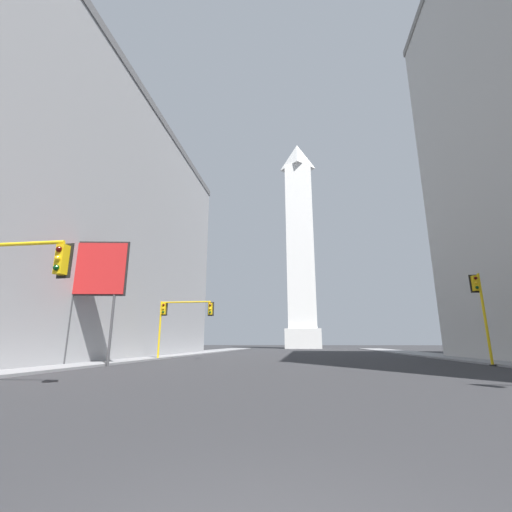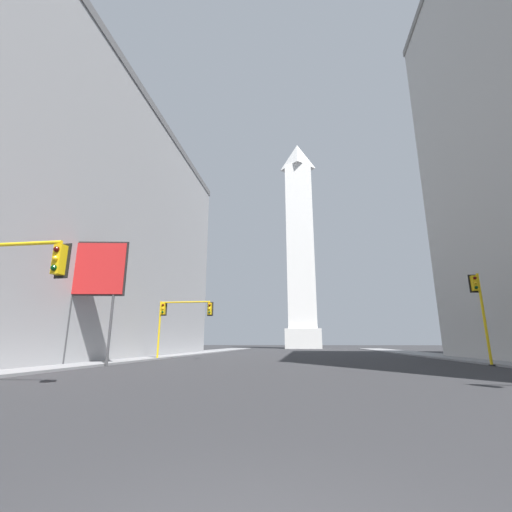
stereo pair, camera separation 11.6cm
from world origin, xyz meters
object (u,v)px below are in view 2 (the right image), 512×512
traffic_light_mid_left (178,314)px  traffic_light_mid_right (480,304)px  billboard_sign (95,271)px  obelisk (300,243)px

traffic_light_mid_left → traffic_light_mid_right: (24.34, -5.49, 0.05)m
traffic_light_mid_left → billboard_sign: 10.18m
obelisk → billboard_sign: (-14.31, -69.23, -21.56)m
obelisk → traffic_light_mid_right: 70.62m
obelisk → traffic_light_mid_right: obelisk is taller
traffic_light_mid_left → traffic_light_mid_right: bearing=-12.7°
obelisk → traffic_light_mid_right: size_ratio=9.16×
obelisk → traffic_light_mid_left: bearing=-100.9°
traffic_light_mid_left → billboard_sign: bearing=-106.4°
traffic_light_mid_left → billboard_sign: billboard_sign is taller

